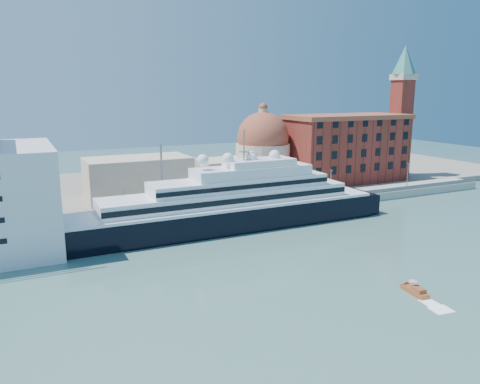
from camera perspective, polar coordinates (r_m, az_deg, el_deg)
ground at (r=99.45m, az=7.55°, el=-7.34°), size 400.00×400.00×0.00m
quay at (r=127.56m, az=-0.82°, el=-2.26°), size 180.00×10.00×2.50m
land at (r=164.79m, az=-6.84°, el=0.88°), size 260.00×72.00×2.00m
quay_fence at (r=123.17m, az=0.07°, el=-1.89°), size 180.00×0.10×1.20m
superyacht at (r=112.56m, az=-3.63°, el=-2.35°), size 94.12×13.05×28.13m
service_barge at (r=102.88m, az=-26.78°, el=-7.42°), size 13.82×8.58×2.95m
water_taxi at (r=84.68m, az=20.58°, el=-11.17°), size 2.47×5.55×2.55m
warehouse at (r=167.65m, az=12.88°, el=5.28°), size 43.00×19.00×23.25m
campanile at (r=182.55m, az=19.11°, el=10.18°), size 8.40×8.40×47.00m
church at (r=149.44m, az=-2.45°, el=3.65°), size 66.00×18.00×25.50m
lamp_posts at (r=119.40m, az=-6.00°, el=0.91°), size 120.80×2.40×18.00m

